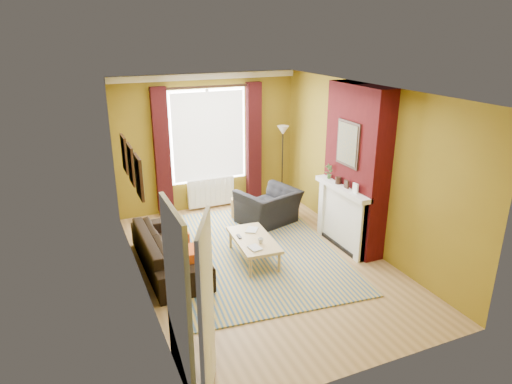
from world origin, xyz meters
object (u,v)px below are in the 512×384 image
armchair (268,207)px  wicker_stool (239,208)px  floor_lamp (283,143)px  coffee_table (254,241)px  sofa (169,250)px

armchair → wicker_stool: bearing=-66.2°
floor_lamp → coffee_table: bearing=-126.2°
armchair → floor_lamp: floor_lamp is taller
sofa → armchair: bearing=-67.1°
coffee_table → wicker_stool: size_ratio=3.02×
armchair → coffee_table: size_ratio=0.86×
coffee_table → wicker_stool: bearing=80.1°
wicker_stool → coffee_table: bearing=-103.9°
coffee_table → floor_lamp: floor_lamp is taller
sofa → coffee_table: bearing=-104.2°
floor_lamp → sofa: bearing=-147.1°
wicker_stool → floor_lamp: floor_lamp is taller
sofa → coffee_table: sofa is taller
sofa → armchair: armchair is taller
armchair → coffee_table: bearing=39.4°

